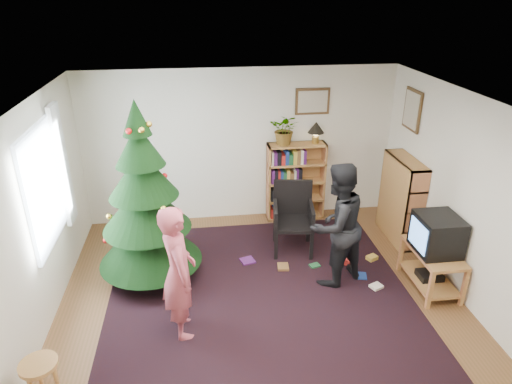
{
  "coord_description": "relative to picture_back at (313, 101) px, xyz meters",
  "views": [
    {
      "loc": [
        -0.69,
        -4.48,
        3.62
      ],
      "look_at": [
        0.05,
        1.02,
        1.1
      ],
      "focal_mm": 32.0,
      "sensor_mm": 36.0,
      "label": 1
    }
  ],
  "objects": [
    {
      "name": "floor",
      "position": [
        -1.15,
        -2.48,
        -1.95
      ],
      "size": [
        5.0,
        5.0,
        0.0
      ],
      "primitive_type": "plane",
      "color": "brown",
      "rests_on": "ground"
    },
    {
      "name": "ceiling",
      "position": [
        -1.15,
        -2.48,
        0.55
      ],
      "size": [
        5.0,
        5.0,
        0.0
      ],
      "primitive_type": "plane",
      "rotation": [
        3.14,
        0.0,
        0.0
      ],
      "color": "white",
      "rests_on": "wall_back"
    },
    {
      "name": "wall_back",
      "position": [
        -1.15,
        0.02,
        -0.7
      ],
      "size": [
        5.0,
        0.02,
        2.5
      ],
      "primitive_type": "cube",
      "color": "silver",
      "rests_on": "floor"
    },
    {
      "name": "wall_left",
      "position": [
        -3.65,
        -2.48,
        -0.7
      ],
      "size": [
        0.02,
        5.0,
        2.5
      ],
      "primitive_type": "cube",
      "color": "silver",
      "rests_on": "floor"
    },
    {
      "name": "wall_right",
      "position": [
        1.35,
        -2.48,
        -0.7
      ],
      "size": [
        0.02,
        5.0,
        2.5
      ],
      "primitive_type": "cube",
      "color": "silver",
      "rests_on": "floor"
    },
    {
      "name": "rug",
      "position": [
        -1.15,
        -2.17,
        -1.94
      ],
      "size": [
        3.8,
        3.6,
        0.02
      ],
      "primitive_type": "cube",
      "color": "black",
      "rests_on": "floor"
    },
    {
      "name": "window_pane",
      "position": [
        -3.62,
        -1.88,
        -0.45
      ],
      "size": [
        0.04,
        1.2,
        1.4
      ],
      "primitive_type": "cube",
      "color": "silver",
      "rests_on": "wall_left"
    },
    {
      "name": "curtain",
      "position": [
        -3.58,
        -1.18,
        -0.45
      ],
      "size": [
        0.06,
        0.35,
        1.6
      ],
      "primitive_type": "cube",
      "color": "silver",
      "rests_on": "wall_left"
    },
    {
      "name": "picture_back",
      "position": [
        0.0,
        0.0,
        0.0
      ],
      "size": [
        0.55,
        0.03,
        0.42
      ],
      "color": "#4C3319",
      "rests_on": "wall_back"
    },
    {
      "name": "picture_right",
      "position": [
        1.33,
        -0.73,
        0.0
      ],
      "size": [
        0.03,
        0.5,
        0.6
      ],
      "color": "#4C3319",
      "rests_on": "wall_right"
    },
    {
      "name": "christmas_tree",
      "position": [
        -2.53,
        -1.63,
        -0.93
      ],
      "size": [
        1.34,
        1.34,
        2.44
      ],
      "rotation": [
        0.0,
        0.0,
        -0.03
      ],
      "color": "#3F2816",
      "rests_on": "rug"
    },
    {
      "name": "bookshelf_back",
      "position": [
        -0.25,
        -0.14,
        -1.29
      ],
      "size": [
        0.95,
        0.3,
        1.3
      ],
      "color": "#AC653D",
      "rests_on": "floor"
    },
    {
      "name": "bookshelf_right",
      "position": [
        1.19,
        -1.04,
        -1.29
      ],
      "size": [
        0.3,
        0.95,
        1.3
      ],
      "rotation": [
        0.0,
        0.0,
        1.57
      ],
      "color": "#AC653D",
      "rests_on": "floor"
    },
    {
      "name": "tv_stand",
      "position": [
        1.07,
        -2.34,
        -1.63
      ],
      "size": [
        0.5,
        0.9,
        0.55
      ],
      "color": "#AC653D",
      "rests_on": "floor"
    },
    {
      "name": "crt_tv",
      "position": [
        1.07,
        -2.34,
        -1.16
      ],
      "size": [
        0.51,
        0.55,
        0.48
      ],
      "color": "black",
      "rests_on": "tv_stand"
    },
    {
      "name": "armchair",
      "position": [
        -0.52,
        -1.12,
        -1.39
      ],
      "size": [
        0.64,
        0.64,
        1.04
      ],
      "rotation": [
        0.0,
        0.0,
        -0.14
      ],
      "color": "black",
      "rests_on": "rug"
    },
    {
      "name": "stool",
      "position": [
        -3.35,
        -3.67,
        -1.51
      ],
      "size": [
        0.34,
        0.34,
        0.56
      ],
      "color": "#AC653D",
      "rests_on": "floor"
    },
    {
      "name": "person_standing",
      "position": [
        -2.12,
        -2.76,
        -1.16
      ],
      "size": [
        0.49,
        0.64,
        1.58
      ],
      "primitive_type": "imported",
      "rotation": [
        0.0,
        0.0,
        1.78
      ],
      "color": "#AD4552",
      "rests_on": "rug"
    },
    {
      "name": "person_by_chair",
      "position": [
        -0.14,
        -2.04,
        -1.11
      ],
      "size": [
        1.01,
        0.93,
        1.68
      ],
      "primitive_type": "imported",
      "rotation": [
        0.0,
        0.0,
        3.61
      ],
      "color": "black",
      "rests_on": "rug"
    },
    {
      "name": "potted_plant",
      "position": [
        -0.45,
        -0.14,
        -0.4
      ],
      "size": [
        0.57,
        0.54,
        0.5
      ],
      "primitive_type": "imported",
      "rotation": [
        0.0,
        0.0,
        -0.42
      ],
      "color": "gray",
      "rests_on": "bookshelf_back"
    },
    {
      "name": "table_lamp",
      "position": [
        0.05,
        -0.14,
        -0.41
      ],
      "size": [
        0.26,
        0.26,
        0.35
      ],
      "color": "#A57F33",
      "rests_on": "bookshelf_back"
    },
    {
      "name": "floor_clutter",
      "position": [
        -0.13,
        -1.79,
        -1.91
      ],
      "size": [
        1.98,
        1.04,
        0.08
      ],
      "color": "#A51E19",
      "rests_on": "rug"
    }
  ]
}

